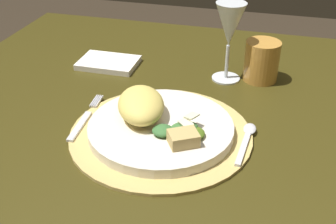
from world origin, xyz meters
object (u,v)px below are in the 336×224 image
(fork, at_px, (84,119))
(napkin, at_px, (109,63))
(wine_glass, at_px, (230,27))
(amber_tumbler, at_px, (262,61))
(dinner_plate, at_px, (161,128))
(dining_table, at_px, (178,182))
(spoon, at_px, (247,137))

(fork, bearing_deg, napkin, 101.66)
(fork, bearing_deg, wine_glass, 47.49)
(napkin, xyz_separation_m, amber_tumbler, (0.36, 0.02, 0.04))
(dinner_plate, height_order, wine_glass, wine_glass)
(dining_table, height_order, spoon, spoon)
(dinner_plate, bearing_deg, fork, 178.96)
(napkin, bearing_deg, wine_glass, 0.09)
(spoon, bearing_deg, amber_tumbler, 89.58)
(dinner_plate, xyz_separation_m, fork, (-0.15, 0.00, -0.01))
(dinner_plate, height_order, spoon, dinner_plate)
(dining_table, relative_size, wine_glass, 6.31)
(dining_table, relative_size, amber_tumbler, 12.31)
(napkin, xyz_separation_m, wine_glass, (0.28, 0.00, 0.12))
(spoon, height_order, wine_glass, wine_glass)
(spoon, height_order, amber_tumbler, amber_tumbler)
(dinner_plate, bearing_deg, napkin, 128.56)
(amber_tumbler, bearing_deg, dining_table, -128.11)
(fork, relative_size, napkin, 1.21)
(dinner_plate, bearing_deg, wine_glass, 72.52)
(dining_table, height_order, napkin, napkin)
(napkin, height_order, wine_glass, wine_glass)
(fork, xyz_separation_m, napkin, (-0.05, 0.25, -0.00))
(amber_tumbler, bearing_deg, napkin, -176.91)
(spoon, distance_m, wine_glass, 0.27)
(amber_tumbler, bearing_deg, spoon, -90.42)
(amber_tumbler, bearing_deg, dinner_plate, -119.39)
(spoon, xyz_separation_m, amber_tumbler, (0.00, 0.25, 0.04))
(dining_table, xyz_separation_m, spoon, (0.14, -0.07, 0.19))
(napkin, relative_size, wine_glass, 0.79)
(spoon, bearing_deg, fork, -176.21)
(spoon, bearing_deg, napkin, 146.89)
(dining_table, height_order, fork, fork)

